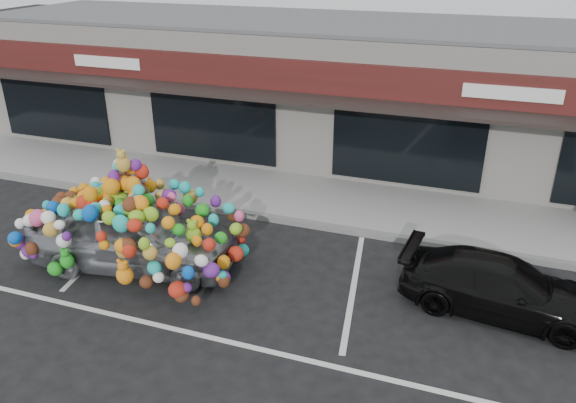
% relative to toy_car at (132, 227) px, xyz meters
% --- Properties ---
extents(ground, '(90.00, 90.00, 0.00)m').
position_rel_toy_car_xyz_m(ground, '(2.01, 0.53, -0.96)').
color(ground, black).
rests_on(ground, ground).
extents(shop_building, '(24.00, 7.20, 4.31)m').
position_rel_toy_car_xyz_m(shop_building, '(2.01, 8.97, 1.21)').
color(shop_building, white).
rests_on(shop_building, ground).
extents(sidewalk, '(26.00, 3.00, 0.15)m').
position_rel_toy_car_xyz_m(sidewalk, '(2.01, 4.53, -0.88)').
color(sidewalk, gray).
rests_on(sidewalk, ground).
extents(kerb, '(26.00, 0.18, 0.16)m').
position_rel_toy_car_xyz_m(kerb, '(2.01, 3.03, -0.88)').
color(kerb, slate).
rests_on(kerb, ground).
extents(parking_stripe_left, '(0.73, 4.37, 0.01)m').
position_rel_toy_car_xyz_m(parking_stripe_left, '(-1.19, 0.73, -0.95)').
color(parking_stripe_left, silver).
rests_on(parking_stripe_left, ground).
extents(parking_stripe_mid, '(0.73, 4.37, 0.01)m').
position_rel_toy_car_xyz_m(parking_stripe_mid, '(4.81, 0.73, -0.95)').
color(parking_stripe_mid, silver).
rests_on(parking_stripe_mid, ground).
extents(lane_line, '(14.00, 0.12, 0.01)m').
position_rel_toy_car_xyz_m(lane_line, '(4.01, -1.77, -0.95)').
color(lane_line, silver).
rests_on(lane_line, ground).
extents(toy_car, '(3.28, 5.09, 2.82)m').
position_rel_toy_car_xyz_m(toy_car, '(0.00, 0.00, 0.00)').
color(toy_car, '#979DA1').
rests_on(toy_car, ground).
extents(black_sedan, '(1.94, 3.97, 1.11)m').
position_rel_toy_car_xyz_m(black_sedan, '(7.66, 0.85, -0.40)').
color(black_sedan, black).
rests_on(black_sedan, ground).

